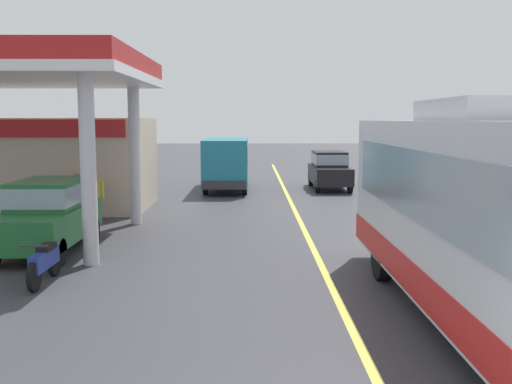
% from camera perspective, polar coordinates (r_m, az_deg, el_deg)
% --- Properties ---
extents(ground, '(120.00, 120.00, 0.00)m').
position_cam_1_polar(ground, '(24.48, 3.32, -0.87)').
color(ground, '#38383D').
extents(lane_divider_stripe, '(0.16, 50.00, 0.01)m').
position_cam_1_polar(lane_divider_stripe, '(19.55, 4.28, -2.86)').
color(lane_divider_stripe, '#D8CC4C').
rests_on(lane_divider_stripe, ground).
extents(coach_bus_main, '(2.60, 11.04, 3.69)m').
position_cam_1_polar(coach_bus_main, '(9.74, 22.93, -3.15)').
color(coach_bus_main, silver).
rests_on(coach_bus_main, ground).
extents(gas_station_roadside, '(9.10, 11.95, 5.10)m').
position_cam_1_polar(gas_station_roadside, '(21.65, -20.58, 4.65)').
color(gas_station_roadside, '#B21E1E').
rests_on(gas_station_roadside, ground).
extents(car_at_pump, '(1.70, 4.20, 1.82)m').
position_cam_1_polar(car_at_pump, '(15.92, -19.43, -1.81)').
color(car_at_pump, '#1E602D').
rests_on(car_at_pump, ground).
extents(minibus_opposing_lane, '(2.04, 6.13, 2.44)m').
position_cam_1_polar(minibus_opposing_lane, '(28.38, -2.84, 3.20)').
color(minibus_opposing_lane, teal).
rests_on(minibus_opposing_lane, ground).
extents(motorcycle_parked_forecourt, '(0.55, 1.80, 0.92)m').
position_cam_1_polar(motorcycle_parked_forecourt, '(12.93, -19.74, -6.37)').
color(motorcycle_parked_forecourt, black).
rests_on(motorcycle_parked_forecourt, ground).
extents(pedestrian_near_pump, '(0.55, 0.22, 1.66)m').
position_cam_1_polar(pedestrian_near_pump, '(20.88, -16.79, 0.07)').
color(pedestrian_near_pump, '#33333F').
rests_on(pedestrian_near_pump, ground).
extents(pedestrian_by_shop, '(0.55, 0.22, 1.66)m').
position_cam_1_polar(pedestrian_by_shop, '(20.05, -15.23, -0.16)').
color(pedestrian_by_shop, '#33333F').
rests_on(pedestrian_by_shop, ground).
extents(car_trailing_behind_bus, '(1.70, 4.20, 1.82)m').
position_cam_1_polar(car_trailing_behind_bus, '(28.80, 7.10, 2.30)').
color(car_trailing_behind_bus, black).
rests_on(car_trailing_behind_bus, ground).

